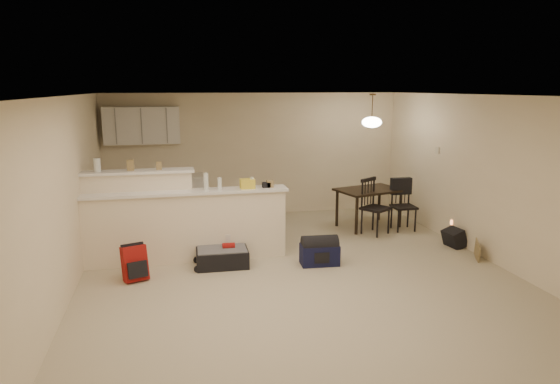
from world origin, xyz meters
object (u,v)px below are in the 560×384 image
object	(u,v)px
dining_chair_near	(376,207)
red_backpack	(135,263)
pendant_lamp	(372,122)
navy_duffel	(320,255)
dining_table	(369,194)
suitcase	(222,258)
dining_chair_far	(404,205)
black_daypack	(454,238)

from	to	relation	value
dining_chair_near	red_backpack	world-z (taller)	dining_chair_near
pendant_lamp	navy_duffel	bearing A→B (deg)	-130.16
navy_duffel	dining_table	bearing A→B (deg)	53.64
red_backpack	suitcase	bearing A→B (deg)	-6.26
navy_duffel	dining_chair_far	bearing A→B (deg)	38.73
black_daypack	dining_chair_near	bearing A→B (deg)	37.10
dining_table	suitcase	distance (m)	3.37
dining_chair_far	black_daypack	world-z (taller)	dining_chair_far
dining_chair_near	dining_chair_far	size ratio (longest dim) A/B	1.07
dining_table	navy_duffel	size ratio (longest dim) A/B	2.37
suitcase	dining_table	bearing A→B (deg)	29.43
dining_chair_near	pendant_lamp	bearing A→B (deg)	49.73
suitcase	pendant_lamp	bearing A→B (deg)	29.43
pendant_lamp	dining_chair_far	distance (m)	1.65
suitcase	red_backpack	xyz separation A→B (m)	(-1.23, -0.28, 0.11)
dining_chair_far	navy_duffel	xyz separation A→B (m)	(-2.06, -1.44, -0.32)
pendant_lamp	suitcase	world-z (taller)	pendant_lamp
dining_chair_near	navy_duffel	bearing A→B (deg)	-170.49
dining_table	navy_duffel	world-z (taller)	dining_table
dining_table	black_daypack	xyz separation A→B (m)	(0.92, -1.47, -0.50)
pendant_lamp	navy_duffel	xyz separation A→B (m)	(-1.51, -1.79, -1.84)
dining_table	red_backpack	bearing A→B (deg)	-171.58
dining_chair_far	suitcase	bearing A→B (deg)	-159.43
dining_table	dining_chair_far	size ratio (longest dim) A/B	1.42
red_backpack	black_daypack	world-z (taller)	red_backpack
dining_table	pendant_lamp	distance (m)	1.35
pendant_lamp	red_backpack	world-z (taller)	pendant_lamp
suitcase	black_daypack	xyz separation A→B (m)	(3.87, 0.08, 0.02)
suitcase	red_backpack	world-z (taller)	red_backpack
dining_table	navy_duffel	xyz separation A→B (m)	(-1.51, -1.79, -0.49)
red_backpack	black_daypack	xyz separation A→B (m)	(5.10, 0.36, -0.09)
dining_chair_near	red_backpack	xyz separation A→B (m)	(-4.11, -1.35, -0.26)
dining_table	dining_chair_far	distance (m)	0.67
dining_chair_near	navy_duffel	size ratio (longest dim) A/B	1.79
pendant_lamp	dining_chair_near	size ratio (longest dim) A/B	0.61
suitcase	navy_duffel	bearing A→B (deg)	-8.07
navy_duffel	suitcase	bearing A→B (deg)	174.04
dining_chair_far	navy_duffel	distance (m)	2.53
suitcase	navy_duffel	world-z (taller)	navy_duffel
suitcase	black_daypack	distance (m)	3.87
dining_chair_far	red_backpack	world-z (taller)	dining_chair_far
pendant_lamp	black_daypack	xyz separation A→B (m)	(0.92, -1.47, -1.84)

